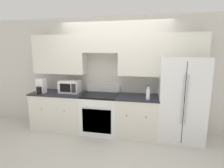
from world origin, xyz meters
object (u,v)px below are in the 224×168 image
Objects in this scene: oven_range at (100,113)px; bottle at (148,94)px; refrigerator at (181,99)px; microwave at (70,86)px.

bottle is at bearing -11.00° from oven_range.
refrigerator reaches higher than microwave.
refrigerator is 3.76× the size of microwave.
microwave is at bearing 174.65° from oven_range.
refrigerator is at bearing 1.59° from oven_range.
microwave is at bearing 179.49° from refrigerator.
refrigerator reaches higher than bottle.
oven_range is 1.77m from refrigerator.
microwave is (-0.74, 0.07, 0.58)m from oven_range.
bottle reaches higher than microwave.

